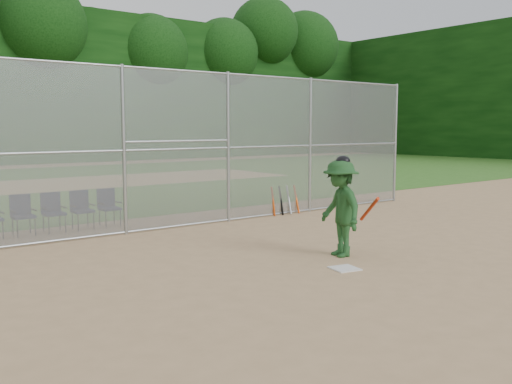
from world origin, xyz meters
TOP-DOWN VIEW (x-y plane):
  - ground at (0.00, 0.00)m, footprint 100.00×100.00m
  - grass_strip at (0.00, 18.00)m, footprint 100.00×100.00m
  - dirt_patch_far at (0.00, 18.00)m, footprint 24.00×24.00m
  - backstop_fence at (0.00, 5.00)m, footprint 16.09×0.09m
  - treeline at (0.00, 20.00)m, footprint 81.00×60.00m
  - home_plate at (-0.35, -0.56)m, footprint 0.55×0.55m
  - batter_at_plate at (0.34, 0.23)m, footprint 1.08×1.44m
  - water_cooler at (5.49, 5.05)m, footprint 0.34×0.34m
  - spare_bats at (3.03, 5.01)m, footprint 0.96×0.30m
  - chair_3 at (-3.98, 6.31)m, footprint 0.54×0.52m
  - chair_4 at (-3.26, 6.31)m, footprint 0.54×0.52m
  - chair_5 at (-2.54, 6.31)m, footprint 0.54×0.52m
  - chair_6 at (-1.83, 6.31)m, footprint 0.54×0.52m

SIDE VIEW (x-z plane):
  - ground at x=0.00m, z-range 0.00..0.00m
  - grass_strip at x=0.00m, z-range 0.01..0.01m
  - dirt_patch_far at x=0.00m, z-range 0.01..0.01m
  - home_plate at x=-0.35m, z-range 0.00..0.02m
  - water_cooler at x=5.49m, z-range 0.00..0.43m
  - spare_bats at x=3.03m, z-range 0.00..0.84m
  - chair_3 at x=-3.98m, z-range 0.00..0.96m
  - chair_4 at x=-3.26m, z-range 0.00..0.96m
  - chair_5 at x=-2.54m, z-range 0.00..0.96m
  - chair_6 at x=-1.83m, z-range 0.00..0.96m
  - batter_at_plate at x=0.34m, z-range -0.03..1.97m
  - backstop_fence at x=0.00m, z-range 0.07..4.07m
  - treeline at x=0.00m, z-range 0.00..11.00m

